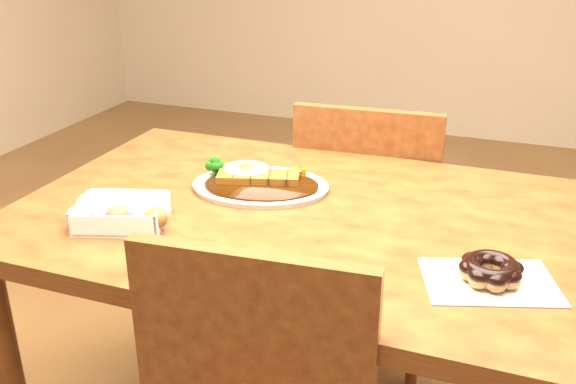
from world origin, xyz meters
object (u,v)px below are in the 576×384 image
(katsu_curry_plate, at_px, (258,182))
(donut_box, at_px, (119,212))
(table, at_px, (297,251))
(chair_far, at_px, (369,224))
(pon_de_ring, at_px, (491,271))

(katsu_curry_plate, relative_size, donut_box, 1.61)
(table, distance_m, chair_far, 0.56)
(katsu_curry_plate, relative_size, pon_de_ring, 1.34)
(donut_box, distance_m, pon_de_ring, 0.73)
(chair_far, distance_m, pon_de_ring, 0.84)
(chair_far, bearing_deg, katsu_curry_plate, 66.35)
(table, height_order, donut_box, donut_box)
(katsu_curry_plate, height_order, pon_de_ring, katsu_curry_plate)
(table, bearing_deg, pon_de_ring, -21.45)
(donut_box, bearing_deg, katsu_curry_plate, 54.02)
(donut_box, height_order, pon_de_ring, donut_box)
(donut_box, bearing_deg, pon_de_ring, 2.12)
(table, distance_m, katsu_curry_plate, 0.19)
(table, bearing_deg, donut_box, -149.51)
(chair_far, distance_m, katsu_curry_plate, 0.56)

